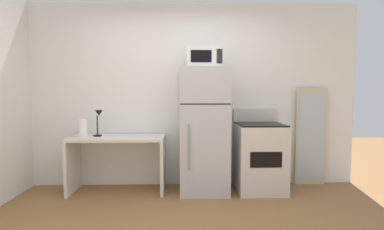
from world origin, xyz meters
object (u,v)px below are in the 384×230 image
at_px(refrigerator, 204,130).
at_px(leaning_mirror, 311,137).
at_px(paper_towel_roll, 83,128).
at_px(desk, 118,153).
at_px(oven_range, 260,157).
at_px(desk_lamp, 99,119).
at_px(microwave, 204,58).

height_order(refrigerator, leaning_mirror, refrigerator).
bearing_deg(refrigerator, paper_towel_roll, -179.75).
xyz_separation_m(desk, oven_range, (1.92, -0.03, -0.06)).
relative_size(desk_lamp, leaning_mirror, 0.25).
relative_size(desk, desk_lamp, 3.55).
distance_m(desk_lamp, microwave, 1.62).
distance_m(desk, oven_range, 1.92).
bearing_deg(microwave, paper_towel_roll, 179.49).
bearing_deg(paper_towel_roll, oven_range, 0.33).
bearing_deg(oven_range, desk_lamp, 178.83).
height_order(desk, leaning_mirror, leaning_mirror).
xyz_separation_m(desk, desk_lamp, (-0.25, 0.01, 0.46)).
distance_m(refrigerator, oven_range, 0.84).
height_order(oven_range, leaning_mirror, leaning_mirror).
relative_size(desk, microwave, 2.72).
bearing_deg(paper_towel_roll, microwave, -0.51).
height_order(microwave, oven_range, microwave).
distance_m(microwave, leaning_mirror, 1.94).
height_order(paper_towel_roll, oven_range, oven_range).
xyz_separation_m(desk_lamp, refrigerator, (1.41, -0.05, -0.16)).
bearing_deg(refrigerator, microwave, -89.67).
height_order(desk_lamp, oven_range, desk_lamp).
height_order(desk, microwave, microwave).
xyz_separation_m(desk, paper_towel_roll, (-0.44, -0.04, 0.34)).
bearing_deg(desk_lamp, paper_towel_roll, -162.85).
xyz_separation_m(paper_towel_roll, oven_range, (2.36, 0.01, -0.40)).
height_order(desk, refrigerator, refrigerator).
distance_m(desk, microwave, 1.71).
bearing_deg(desk, oven_range, -0.90).
relative_size(refrigerator, leaning_mirror, 1.19).
distance_m(desk_lamp, oven_range, 2.23).
height_order(paper_towel_roll, refrigerator, refrigerator).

